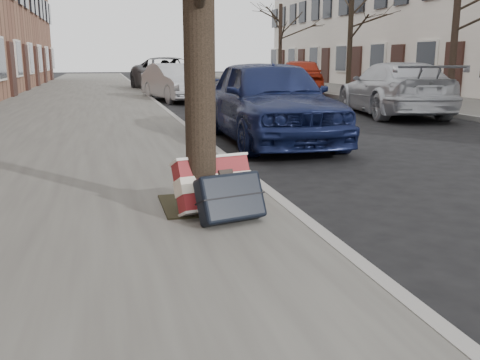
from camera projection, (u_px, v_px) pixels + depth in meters
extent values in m
plane|color=black|center=(466.00, 239.00, 4.52)|extent=(120.00, 120.00, 0.00)
cube|color=slate|center=(80.00, 103.00, 17.80)|extent=(5.00, 70.00, 0.12)
cube|color=#65625C|center=(390.00, 97.00, 20.55)|extent=(4.00, 70.00, 0.12)
cube|color=black|center=(207.00, 204.00, 5.14)|extent=(0.85, 0.85, 0.02)
cube|color=maroon|center=(214.00, 185.00, 4.82)|extent=(0.74, 0.51, 0.52)
cube|color=black|center=(230.00, 197.00, 4.53)|extent=(0.64, 0.47, 0.45)
imported|color=#131B43|center=(269.00, 100.00, 9.59)|extent=(1.85, 4.48, 1.52)
imported|color=#ACAFB4|center=(175.00, 82.00, 19.05)|extent=(2.19, 4.23, 1.33)
imported|color=#393A3F|center=(168.00, 75.00, 24.36)|extent=(3.34, 5.91, 1.56)
imported|color=#B7BAC0|center=(394.00, 89.00, 14.25)|extent=(2.75, 5.09, 1.40)
imported|color=#99200D|center=(300.00, 77.00, 21.96)|extent=(3.07, 4.79, 1.52)
cylinder|color=black|center=(456.00, 18.00, 15.58)|extent=(0.21, 0.21, 5.06)
cylinder|color=black|center=(350.00, 29.00, 22.19)|extent=(0.21, 0.21, 5.12)
cylinder|color=black|center=(280.00, 44.00, 30.99)|extent=(0.21, 0.21, 4.43)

